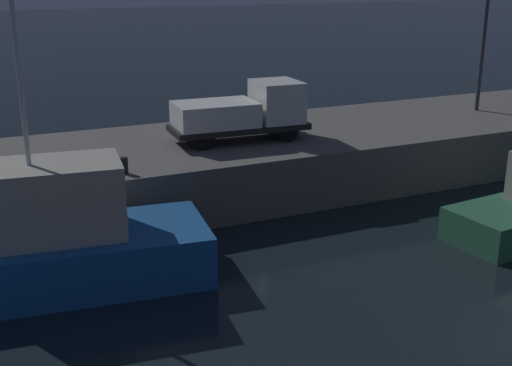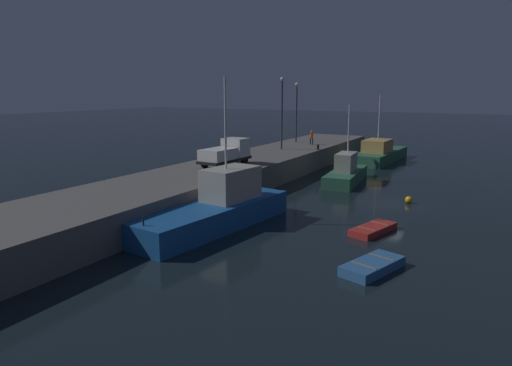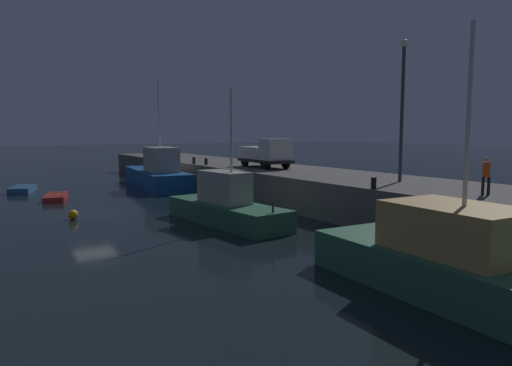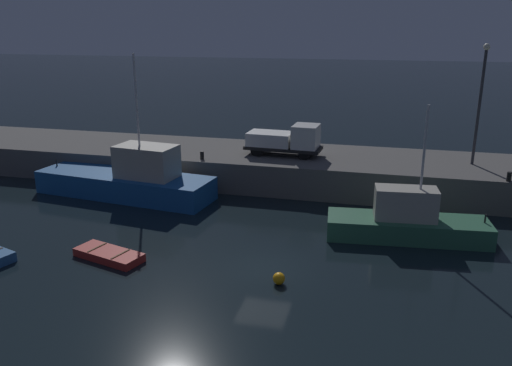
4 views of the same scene
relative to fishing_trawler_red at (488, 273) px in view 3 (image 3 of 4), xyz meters
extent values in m
plane|color=black|center=(-22.24, -6.13, -1.01)|extent=(320.00, 320.00, 0.00)
cube|color=#5B5956|center=(-22.24, 8.54, 0.12)|extent=(63.02, 7.97, 2.25)
cube|color=#2D6647|center=(0.32, -0.02, -0.33)|extent=(12.95, 4.34, 1.37)
cube|color=tan|center=(-1.13, 0.06, 1.12)|extent=(4.37, 3.04, 1.53)
cylinder|color=silver|center=(-0.90, 0.05, 4.66)|extent=(0.14, 0.14, 5.56)
cube|color=#195193|center=(-34.33, 2.53, -0.22)|extent=(13.05, 5.03, 1.59)
cube|color=#ADA899|center=(-32.43, 2.30, 1.67)|extent=(4.27, 2.84, 2.19)
cylinder|color=silver|center=(-32.91, 2.36, 5.78)|extent=(0.14, 0.14, 6.04)
cylinder|color=#262626|center=(-40.14, 3.23, 0.83)|extent=(0.10, 0.10, 0.50)
cube|color=#2D6647|center=(-15.27, -0.44, -0.43)|extent=(9.10, 3.45, 1.17)
cube|color=#ADA899|center=(-15.47, -0.46, 1.05)|extent=(3.50, 1.90, 1.78)
cylinder|color=silver|center=(-14.75, -0.39, 4.25)|extent=(0.14, 0.14, 4.62)
cylinder|color=#262626|center=(-11.19, -0.05, 0.41)|extent=(0.10, 0.10, 0.50)
cube|color=#B22823|center=(-30.24, -7.01, -0.80)|extent=(3.98, 2.39, 0.42)
cube|color=olive|center=(-29.44, -7.24, -0.57)|extent=(0.43, 1.27, 0.04)
cube|color=olive|center=(-31.03, -6.79, -0.57)|extent=(0.43, 1.27, 0.04)
cube|color=#2D6099|center=(-36.64, -8.64, -0.75)|extent=(4.02, 2.65, 0.51)
cube|color=olive|center=(-35.87, -8.89, -0.48)|extent=(0.51, 1.39, 0.04)
cube|color=olive|center=(-37.42, -8.39, -0.48)|extent=(0.51, 1.39, 0.04)
sphere|color=orange|center=(-21.16, -7.55, -0.72)|extent=(0.58, 0.58, 0.58)
cylinder|color=#38383D|center=(-10.82, 8.72, 5.12)|extent=(0.20, 0.20, 7.75)
sphere|color=#F9EFCC|center=(-10.82, 8.72, 9.17)|extent=(0.44, 0.44, 0.44)
cylinder|color=black|center=(-22.27, 8.79, 1.69)|extent=(0.91, 0.33, 0.90)
cylinder|color=black|center=(-22.37, 7.01, 1.69)|extent=(0.91, 0.33, 0.90)
cylinder|color=black|center=(-25.86, 8.99, 1.69)|extent=(0.91, 0.33, 0.90)
cylinder|color=black|center=(-25.96, 7.21, 1.69)|extent=(0.91, 0.33, 0.90)
cube|color=black|center=(-24.11, 8.00, 1.82)|extent=(5.72, 2.43, 0.25)
cube|color=silver|center=(-22.43, 7.91, 2.77)|extent=(1.91, 2.22, 1.66)
cube|color=silver|center=(-25.12, 8.06, 2.43)|extent=(3.37, 2.30, 0.96)
cylinder|color=black|center=(-4.77, 7.28, 1.67)|extent=(0.14, 0.14, 0.84)
cylinder|color=black|center=(-4.69, 7.60, 1.67)|extent=(0.14, 0.14, 0.84)
cylinder|color=#E54C14|center=(-4.73, 7.44, 2.43)|extent=(0.39, 0.39, 0.70)
sphere|color=tan|center=(-4.73, 7.44, 2.91)|extent=(0.21, 0.21, 0.21)
cylinder|color=black|center=(-29.56, 5.37, 1.53)|extent=(0.28, 0.28, 0.58)
cylinder|color=black|center=(-31.24, 4.97, 1.55)|extent=(0.28, 0.28, 0.60)
cylinder|color=black|center=(-9.20, 4.86, 1.54)|extent=(0.28, 0.28, 0.59)
camera|label=1|loc=(-34.51, -16.38, 7.94)|focal=46.32mm
camera|label=2|loc=(-58.62, -13.90, 7.92)|focal=32.25mm
camera|label=3|loc=(7.69, -13.02, 4.18)|focal=32.82mm
camera|label=4|loc=(-16.86, -28.81, 10.61)|focal=36.31mm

